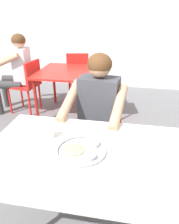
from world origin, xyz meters
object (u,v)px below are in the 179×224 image
at_px(thali_tray, 81,150).
at_px(drinking_cup, 49,132).
at_px(diner_foreground, 96,113).
at_px(patron_background, 16,67).
at_px(chair_red_far, 78,73).
at_px(chair_red_left, 27,83).
at_px(chair_foreground, 101,125).
at_px(table_background_red, 67,76).
at_px(chair_red_right, 104,84).
at_px(table_foreground, 84,162).

bearing_deg(thali_tray, drinking_cup, 155.26).
distance_m(diner_foreground, patron_background, 1.96).
bearing_deg(thali_tray, chair_red_far, 103.67).
xyz_separation_m(chair_red_far, patron_background, (-0.82, -0.64, 0.23)).
bearing_deg(chair_red_left, thali_tray, -56.09).
bearing_deg(drinking_cup, chair_foreground, 69.34).
height_order(thali_tray, chair_red_far, chair_red_far).
xyz_separation_m(drinking_cup, table_background_red, (-0.41, 1.84, -0.18)).
bearing_deg(chair_foreground, table_background_red, 120.63).
distance_m(thali_tray, table_background_red, 2.06).
distance_m(thali_tray, patron_background, 2.42).
height_order(diner_foreground, chair_red_far, diner_foreground).
bearing_deg(diner_foreground, drinking_cup, -116.65).
relative_size(chair_red_left, patron_background, 0.69).
distance_m(drinking_cup, diner_foreground, 0.55).
relative_size(chair_red_right, chair_red_far, 1.05).
bearing_deg(chair_red_left, drinking_cup, -60.02).
distance_m(chair_red_far, patron_background, 1.06).
distance_m(drinking_cup, chair_red_far, 2.51).
distance_m(diner_foreground, chair_red_far, 2.08).
height_order(table_foreground, drinking_cup, drinking_cup).
xyz_separation_m(chair_red_left, chair_red_far, (0.65, 0.67, -0.01)).
height_order(table_foreground, table_background_red, table_foreground).
distance_m(table_background_red, chair_red_right, 0.57).
relative_size(table_background_red, chair_red_right, 1.01).
bearing_deg(patron_background, chair_foreground, -37.44).
xyz_separation_m(table_foreground, chair_red_right, (-0.11, 1.99, -0.16)).
bearing_deg(thali_tray, patron_background, 126.67).
xyz_separation_m(chair_red_right, patron_background, (-1.35, -0.05, 0.20)).
xyz_separation_m(table_foreground, chair_red_far, (-0.64, 2.58, -0.19)).
bearing_deg(table_foreground, patron_background, 126.91).
bearing_deg(table_foreground, chair_foreground, 89.80).
xyz_separation_m(drinking_cup, chair_red_far, (-0.38, 2.46, -0.31)).
bearing_deg(chair_red_right, thali_tray, -87.41).
bearing_deg(table_background_red, patron_background, -178.95).
distance_m(thali_tray, drinking_cup, 0.27).
relative_size(table_foreground, chair_red_left, 1.48).
relative_size(chair_foreground, chair_red_far, 0.95).
bearing_deg(chair_red_right, table_foreground, -86.98).
xyz_separation_m(table_foreground, patron_background, (-1.46, 1.94, 0.05)).
relative_size(chair_red_right, patron_background, 0.74).
height_order(thali_tray, patron_background, patron_background).
height_order(chair_foreground, table_background_red, chair_foreground).
xyz_separation_m(table_foreground, chair_red_left, (-1.30, 1.91, -0.18)).
relative_size(thali_tray, chair_red_far, 0.35).
xyz_separation_m(thali_tray, table_background_red, (-0.65, 1.95, -0.14)).
relative_size(chair_red_left, chair_red_far, 0.97).
bearing_deg(chair_red_left, chair_red_far, 45.59).
height_order(drinking_cup, chair_red_left, drinking_cup).
distance_m(table_foreground, diner_foreground, 0.61).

